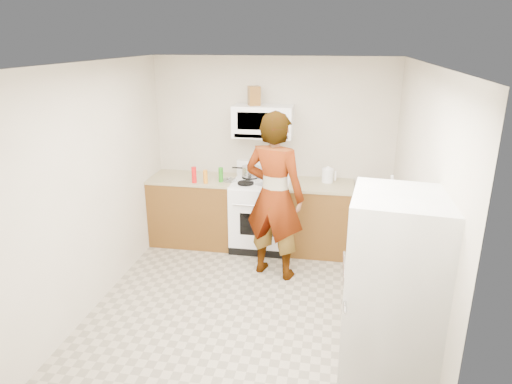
% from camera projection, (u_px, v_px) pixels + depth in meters
% --- Properties ---
extents(floor, '(3.60, 3.60, 0.00)m').
position_uv_depth(floor, '(248.00, 306.00, 4.87)').
color(floor, gray).
rests_on(floor, ground).
extents(back_wall, '(3.20, 0.02, 2.50)m').
position_uv_depth(back_wall, '(272.00, 152.00, 6.13)').
color(back_wall, beige).
rests_on(back_wall, floor).
extents(right_wall, '(0.02, 3.60, 2.50)m').
position_uv_depth(right_wall, '(416.00, 205.00, 4.20)').
color(right_wall, beige).
rests_on(right_wall, floor).
extents(cabinet_left, '(1.12, 0.62, 0.90)m').
position_uv_depth(cabinet_left, '(194.00, 211.00, 6.28)').
color(cabinet_left, brown).
rests_on(cabinet_left, floor).
extents(counter_left, '(1.14, 0.64, 0.03)m').
position_uv_depth(counter_left, '(193.00, 179.00, 6.13)').
color(counter_left, tan).
rests_on(counter_left, cabinet_left).
extents(cabinet_right, '(0.80, 0.62, 0.90)m').
position_uv_depth(cabinet_right, '(320.00, 219.00, 6.00)').
color(cabinet_right, brown).
rests_on(cabinet_right, floor).
extents(counter_right, '(0.82, 0.64, 0.03)m').
position_uv_depth(counter_right, '(321.00, 185.00, 5.85)').
color(counter_right, tan).
rests_on(counter_right, cabinet_right).
extents(gas_range, '(0.76, 0.65, 1.13)m').
position_uv_depth(gas_range, '(261.00, 213.00, 6.11)').
color(gas_range, white).
rests_on(gas_range, floor).
extents(microwave, '(0.76, 0.38, 0.40)m').
position_uv_depth(microwave, '(263.00, 121.00, 5.84)').
color(microwave, white).
rests_on(microwave, back_wall).
extents(person, '(0.83, 0.66, 1.97)m').
position_uv_depth(person, '(274.00, 196.00, 5.23)').
color(person, tan).
rests_on(person, floor).
extents(fridge, '(0.77, 0.77, 1.70)m').
position_uv_depth(fridge, '(394.00, 304.00, 3.37)').
color(fridge, silver).
rests_on(fridge, floor).
extents(kettle, '(0.17, 0.17, 0.18)m').
position_uv_depth(kettle, '(328.00, 175.00, 5.89)').
color(kettle, white).
rests_on(kettle, counter_right).
extents(jug, '(0.18, 0.18, 0.24)m').
position_uv_depth(jug, '(254.00, 96.00, 5.74)').
color(jug, brown).
rests_on(jug, microwave).
extents(saucepan, '(0.29, 0.29, 0.13)m').
position_uv_depth(saucepan, '(251.00, 171.00, 6.10)').
color(saucepan, '#AAAAAF').
rests_on(saucepan, gas_range).
extents(tray, '(0.29, 0.24, 0.05)m').
position_uv_depth(tray, '(267.00, 183.00, 5.81)').
color(tray, white).
rests_on(tray, gas_range).
extents(bottle_spray, '(0.07, 0.07, 0.21)m').
position_uv_depth(bottle_spray, '(194.00, 175.00, 5.86)').
color(bottle_spray, red).
rests_on(bottle_spray, counter_left).
extents(bottle_hot_sauce, '(0.06, 0.06, 0.17)m').
position_uv_depth(bottle_hot_sauce, '(205.00, 177.00, 5.85)').
color(bottle_hot_sauce, orange).
rests_on(bottle_hot_sauce, counter_left).
extents(bottle_green_cap, '(0.08, 0.08, 0.19)m').
position_uv_depth(bottle_green_cap, '(221.00, 175.00, 5.90)').
color(bottle_green_cap, '#217C16').
rests_on(bottle_green_cap, counter_left).
extents(pot_lid, '(0.28, 0.28, 0.01)m').
position_uv_depth(pot_lid, '(229.00, 180.00, 5.98)').
color(pot_lid, silver).
rests_on(pot_lid, counter_left).
extents(broom, '(0.21, 0.23, 1.34)m').
position_uv_depth(broom, '(394.00, 230.00, 5.08)').
color(broom, white).
rests_on(broom, floor).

